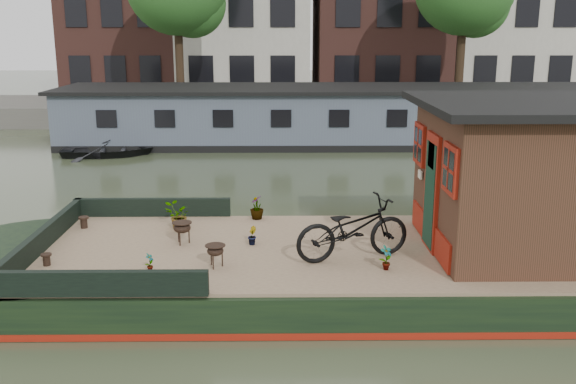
{
  "coord_description": "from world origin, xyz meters",
  "views": [
    {
      "loc": [
        -2.02,
        -10.02,
        4.13
      ],
      "look_at": [
        -1.9,
        0.5,
        1.48
      ],
      "focal_mm": 40.0,
      "sensor_mm": 36.0,
      "label": 1
    }
  ],
  "objects_px": {
    "bicycle": "(353,229)",
    "potted_plant_a": "(386,258)",
    "brazier_front": "(215,256)",
    "brazier_rear": "(182,233)",
    "dinghy": "(108,146)",
    "cabin": "(542,175)"
  },
  "relations": [
    {
      "from": "cabin",
      "to": "potted_plant_a",
      "type": "xyz_separation_m",
      "value": [
        -2.63,
        -1.01,
        -1.04
      ]
    },
    {
      "from": "potted_plant_a",
      "to": "dinghy",
      "type": "xyz_separation_m",
      "value": [
        -7.44,
        12.51,
        -0.52
      ]
    },
    {
      "from": "brazier_rear",
      "to": "dinghy",
      "type": "relative_size",
      "value": 0.12
    },
    {
      "from": "brazier_rear",
      "to": "brazier_front",
      "type": "bearing_deg",
      "value": -59.13
    },
    {
      "from": "brazier_rear",
      "to": "bicycle",
      "type": "bearing_deg",
      "value": -15.34
    },
    {
      "from": "bicycle",
      "to": "brazier_rear",
      "type": "relative_size",
      "value": 4.96
    },
    {
      "from": "brazier_front",
      "to": "dinghy",
      "type": "relative_size",
      "value": 0.11
    },
    {
      "from": "potted_plant_a",
      "to": "dinghy",
      "type": "height_order",
      "value": "potted_plant_a"
    },
    {
      "from": "dinghy",
      "to": "cabin",
      "type": "bearing_deg",
      "value": -147.25
    },
    {
      "from": "brazier_rear",
      "to": "dinghy",
      "type": "bearing_deg",
      "value": 110.56
    },
    {
      "from": "bicycle",
      "to": "cabin",
      "type": "bearing_deg",
      "value": -98.56
    },
    {
      "from": "bicycle",
      "to": "brazier_rear",
      "type": "height_order",
      "value": "bicycle"
    },
    {
      "from": "brazier_front",
      "to": "brazier_rear",
      "type": "relative_size",
      "value": 0.93
    },
    {
      "from": "brazier_front",
      "to": "brazier_rear",
      "type": "height_order",
      "value": "brazier_rear"
    },
    {
      "from": "bicycle",
      "to": "potted_plant_a",
      "type": "relative_size",
      "value": 4.92
    },
    {
      "from": "cabin",
      "to": "bicycle",
      "type": "relative_size",
      "value": 2.14
    },
    {
      "from": "cabin",
      "to": "bicycle",
      "type": "height_order",
      "value": "cabin"
    },
    {
      "from": "cabin",
      "to": "brazier_front",
      "type": "xyz_separation_m",
      "value": [
        -5.2,
        -0.86,
        -1.05
      ]
    },
    {
      "from": "bicycle",
      "to": "potted_plant_a",
      "type": "height_order",
      "value": "bicycle"
    },
    {
      "from": "potted_plant_a",
      "to": "brazier_rear",
      "type": "xyz_separation_m",
      "value": [
        -3.23,
        1.26,
        -0.0
      ]
    },
    {
      "from": "cabin",
      "to": "brazier_front",
      "type": "height_order",
      "value": "cabin"
    },
    {
      "from": "brazier_front",
      "to": "brazier_rear",
      "type": "xyz_separation_m",
      "value": [
        -0.66,
        1.11,
        0.01
      ]
    }
  ]
}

